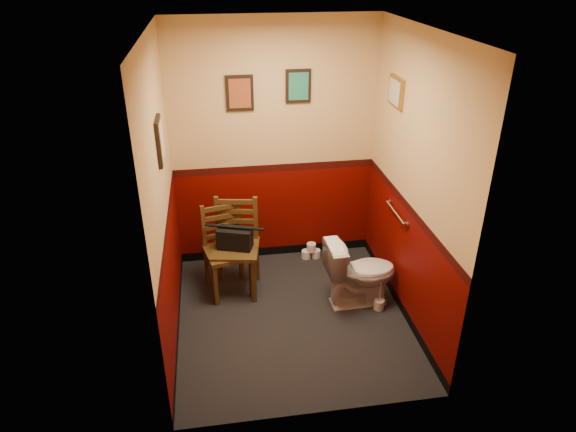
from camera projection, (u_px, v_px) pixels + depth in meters
The scene contains 17 objects.
floor at pixel (292, 317), 5.08m from camera, with size 2.20×2.40×0.00m, color black.
ceiling at pixel (293, 30), 3.84m from camera, with size 2.20×2.40×0.00m, color silver.
wall_back at pixel (275, 147), 5.51m from camera, with size 2.20×2.70×0.00m, color #530603.
wall_front at pixel (321, 268), 3.41m from camera, with size 2.20×2.70×0.00m, color #530603.
wall_left at pixel (163, 202), 4.31m from camera, with size 2.40×2.70×0.00m, color #530603.
wall_right at pixel (413, 185), 4.61m from camera, with size 2.40×2.70×0.00m, color #530603.
grab_bar at pixel (396, 213), 5.01m from camera, with size 0.05×0.56×0.06m.
framed_print_back_a at pixel (240, 93), 5.17m from camera, with size 0.28×0.04×0.36m.
framed_print_back_b at pixel (298, 86), 5.23m from camera, with size 0.26×0.04×0.34m.
framed_print_left at pixel (160, 141), 4.17m from camera, with size 0.04×0.30×0.38m.
framed_print_right at pixel (396, 92), 4.81m from camera, with size 0.04×0.34×0.28m.
toilet at pixel (360, 273), 5.15m from camera, with size 0.40×0.72×0.70m, color white.
toilet_brush at pixel (379, 304), 5.17m from camera, with size 0.10×0.10×0.38m.
chair_left at pixel (227, 250), 5.30m from camera, with size 0.53×0.53×0.95m.
chair_right at pixel (236, 247), 5.31m from camera, with size 0.54×0.54×1.00m.
handbag at pixel (235, 238), 5.20m from camera, with size 0.38×0.27×0.25m.
tp_stack at pixel (311, 252), 6.03m from camera, with size 0.22×0.12×0.19m.
Camera 1 is at (-0.66, -4.00, 3.22)m, focal length 32.00 mm.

